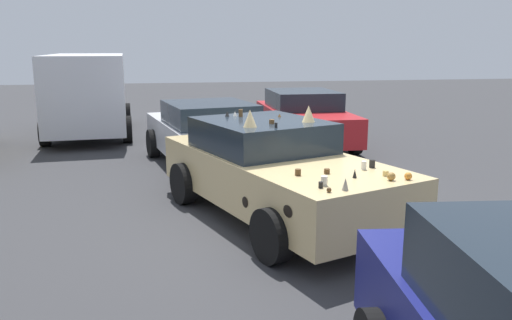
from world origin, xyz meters
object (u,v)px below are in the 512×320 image
parked_sedan_row_back_center (208,134)px  art_car_decorated (273,170)px  parked_van_behind_right (88,90)px  parked_sedan_far_left (304,118)px

parked_sedan_row_back_center → art_car_decorated: bearing=179.7°
parked_van_behind_right → parked_sedan_row_back_center: 5.63m
art_car_decorated → parked_van_behind_right: (8.21, 3.64, 0.56)m
art_car_decorated → parked_van_behind_right: bearing=-175.6°
art_car_decorated → parked_sedan_far_left: art_car_decorated is taller
parked_sedan_row_back_center → parked_van_behind_right: bearing=21.4°
parked_sedan_row_back_center → parked_sedan_far_left: parked_sedan_far_left is taller
parked_van_behind_right → parked_sedan_far_left: bearing=61.1°
art_car_decorated → parked_van_behind_right: size_ratio=0.87×
parked_van_behind_right → parked_sedan_row_back_center: bearing=28.7°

